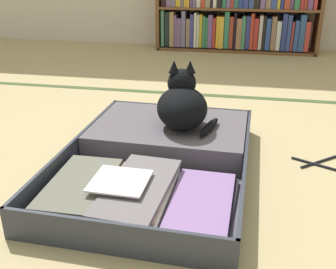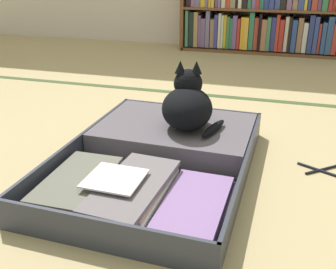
# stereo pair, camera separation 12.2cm
# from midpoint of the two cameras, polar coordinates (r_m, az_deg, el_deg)

# --- Properties ---
(ground_plane) EXTENTS (10.00, 10.00, 0.00)m
(ground_plane) POSITION_cam_midpoint_polar(r_m,az_deg,el_deg) (1.58, -5.72, -4.29)
(ground_plane) COLOR tan
(tatami_border) EXTENTS (4.80, 0.05, 0.00)m
(tatami_border) POSITION_cam_midpoint_polar(r_m,az_deg,el_deg) (2.41, 0.39, 5.86)
(tatami_border) COLOR #3E512B
(tatami_border) RESTS_ON ground_plane
(bookshelf) EXTENTS (1.38, 0.26, 0.72)m
(bookshelf) POSITION_cam_midpoint_polar(r_m,az_deg,el_deg) (3.61, 8.64, 17.18)
(bookshelf) COLOR brown
(bookshelf) RESTS_ON ground_plane
(open_suitcase) EXTENTS (0.69, 0.97, 0.11)m
(open_suitcase) POSITION_cam_midpoint_polar(r_m,az_deg,el_deg) (1.56, -3.53, -2.82)
(open_suitcase) COLOR #313542
(open_suitcase) RESTS_ON ground_plane
(black_cat) EXTENTS (0.28, 0.30, 0.26)m
(black_cat) POSITION_cam_midpoint_polar(r_m,az_deg,el_deg) (1.63, -0.07, 4.29)
(black_cat) COLOR black
(black_cat) RESTS_ON open_suitcase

